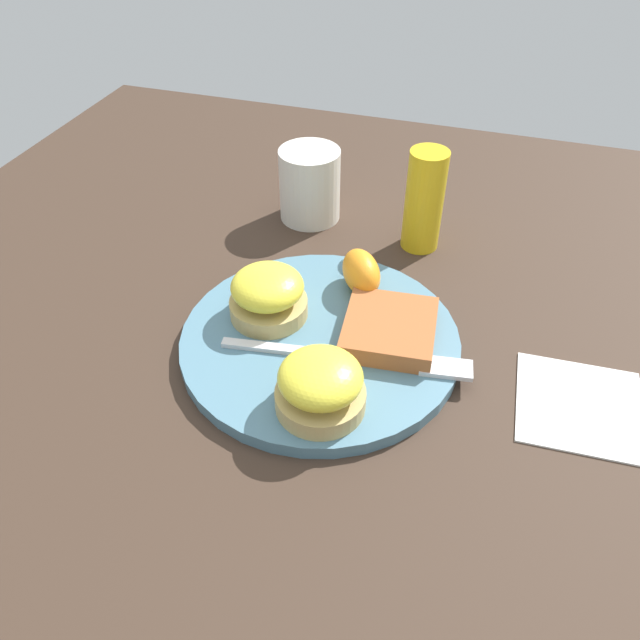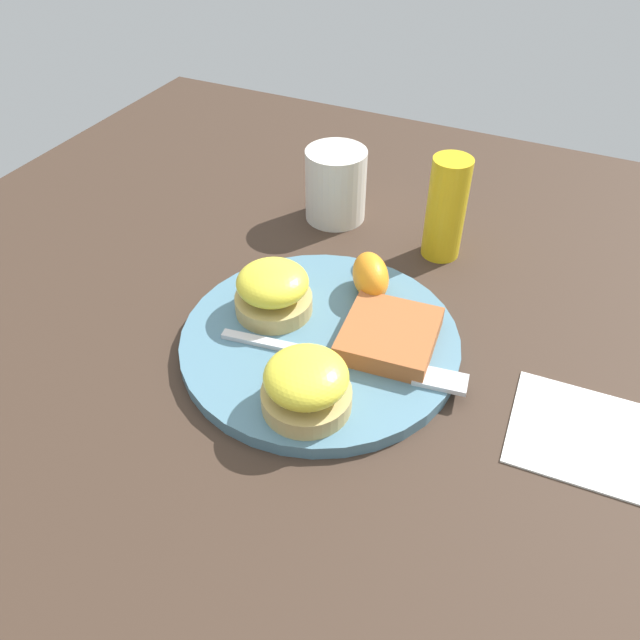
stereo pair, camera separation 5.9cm
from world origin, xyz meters
TOP-DOWN VIEW (x-y plane):
  - ground_plane at (0.00, 0.00)m, footprint 1.10×1.10m
  - plate at (0.00, 0.00)m, footprint 0.27×0.27m
  - sandwich_benedict_left at (0.01, 0.06)m, footprint 0.08×0.08m
  - sandwich_benedict_right at (-0.09, -0.03)m, footprint 0.08×0.08m
  - hashbrown_patty at (0.02, -0.06)m, footprint 0.10×0.09m
  - orange_wedge at (0.08, -0.02)m, footprint 0.07×0.06m
  - fork at (-0.02, -0.05)m, footprint 0.05×0.24m
  - cup at (0.23, 0.08)m, footprint 0.10×0.07m
  - napkin at (-0.01, -0.24)m, footprint 0.11×0.11m
  - condiment_bottle at (0.20, -0.06)m, footprint 0.04×0.04m

SIDE VIEW (x-z plane):
  - ground_plane at x=0.00m, z-range 0.00..0.00m
  - napkin at x=-0.01m, z-range 0.00..0.00m
  - plate at x=0.00m, z-range 0.00..0.01m
  - fork at x=-0.02m, z-range 0.01..0.02m
  - hashbrown_patty at x=0.02m, z-range 0.01..0.03m
  - orange_wedge at x=0.08m, z-range 0.01..0.06m
  - sandwich_benedict_left at x=0.01m, z-range 0.01..0.07m
  - sandwich_benedict_right at x=-0.09m, z-range 0.01..0.07m
  - cup at x=0.23m, z-range 0.00..0.09m
  - condiment_bottle at x=0.20m, z-range 0.00..0.12m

